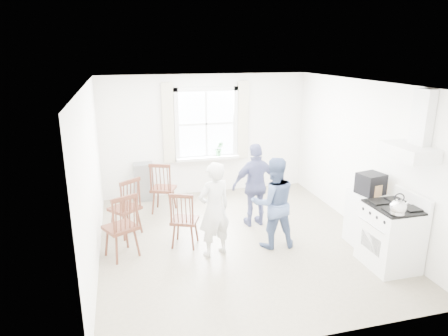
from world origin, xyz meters
TOP-DOWN VIEW (x-y plane):
  - room_shell at (0.00, 0.00)m, footprint 4.62×5.12m
  - window_assembly at (0.00, 2.45)m, footprint 1.88×0.24m
  - range_hood at (2.07, -1.35)m, footprint 0.45×0.76m
  - shelf_unit at (-1.40, 2.33)m, footprint 0.40×0.30m
  - gas_stove at (1.91, -1.35)m, footprint 0.68×0.76m
  - kettle at (1.74, -1.63)m, footprint 0.22×0.22m
  - low_cabinet at (1.98, -0.65)m, footprint 0.50×0.55m
  - stereo_stack at (1.95, -0.70)m, footprint 0.43×0.40m
  - cardboard_box at (2.02, -0.75)m, footprint 0.34×0.28m
  - windsor_chair_a at (-1.85, -0.16)m, footprint 0.59×0.59m
  - windsor_chair_b at (-0.94, -0.04)m, footprint 0.52×0.52m
  - windsor_chair_c at (-1.75, 0.63)m, footprint 0.61×0.61m
  - person_left at (-0.50, -0.37)m, footprint 0.69×0.69m
  - person_mid at (0.48, -0.32)m, footprint 0.77×0.77m
  - person_right at (0.48, 0.53)m, footprint 0.93×0.93m
  - potted_plant at (0.26, 2.36)m, footprint 0.21×0.21m
  - windsor_chair_d at (-1.11, 1.47)m, footprint 0.56×0.56m

SIDE VIEW (x-z plane):
  - shelf_unit at x=-1.40m, z-range 0.00..0.80m
  - low_cabinet at x=1.98m, z-range 0.00..0.90m
  - gas_stove at x=1.91m, z-range -0.08..1.04m
  - windsor_chair_b at x=-0.94m, z-range 0.10..1.06m
  - windsor_chair_d at x=-1.11m, z-range 0.11..1.15m
  - windsor_chair_c at x=-1.75m, z-range 0.11..1.16m
  - windsor_chair_a at x=-1.85m, z-range 0.12..1.17m
  - person_mid at x=0.48m, z-range 0.00..1.49m
  - person_left at x=-0.50m, z-range 0.00..1.50m
  - person_right at x=0.48m, z-range 0.00..1.52m
  - cardboard_box at x=2.02m, z-range 0.90..1.08m
  - potted_plant at x=0.26m, z-range 0.85..1.17m
  - kettle at x=1.74m, z-range 0.90..1.21m
  - stereo_stack at x=1.95m, z-range 0.90..1.23m
  - room_shell at x=0.00m, z-range -0.02..2.62m
  - window_assembly at x=0.00m, z-range 0.61..2.31m
  - range_hood at x=2.07m, z-range 1.43..2.37m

